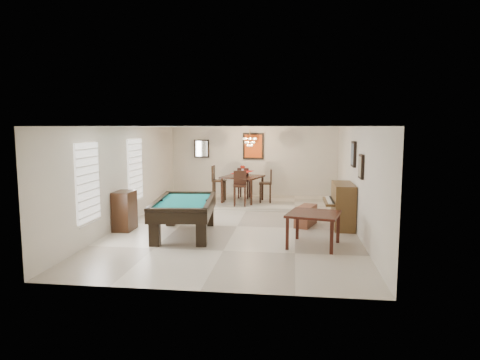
% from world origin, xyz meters
% --- Properties ---
extents(ground_plane, '(6.00, 9.00, 0.02)m').
position_xyz_m(ground_plane, '(0.00, 0.00, -0.01)').
color(ground_plane, beige).
extents(wall_back, '(6.00, 0.04, 2.60)m').
position_xyz_m(wall_back, '(0.00, 4.50, 1.30)').
color(wall_back, silver).
rests_on(wall_back, ground_plane).
extents(wall_front, '(6.00, 0.04, 2.60)m').
position_xyz_m(wall_front, '(0.00, -4.50, 1.30)').
color(wall_front, silver).
rests_on(wall_front, ground_plane).
extents(wall_left, '(0.04, 9.00, 2.60)m').
position_xyz_m(wall_left, '(-3.00, 0.00, 1.30)').
color(wall_left, silver).
rests_on(wall_left, ground_plane).
extents(wall_right, '(0.04, 9.00, 2.60)m').
position_xyz_m(wall_right, '(3.00, 0.00, 1.30)').
color(wall_right, silver).
rests_on(wall_right, ground_plane).
extents(ceiling, '(6.00, 9.00, 0.04)m').
position_xyz_m(ceiling, '(0.00, 0.00, 2.60)').
color(ceiling, white).
rests_on(ceiling, wall_back).
extents(dining_step, '(6.00, 2.50, 0.12)m').
position_xyz_m(dining_step, '(0.00, 3.25, 0.06)').
color(dining_step, beige).
rests_on(dining_step, ground_plane).
extents(window_left_front, '(0.06, 1.00, 1.70)m').
position_xyz_m(window_left_front, '(-2.97, -2.20, 1.40)').
color(window_left_front, white).
rests_on(window_left_front, wall_left).
extents(window_left_rear, '(0.06, 1.00, 1.70)m').
position_xyz_m(window_left_rear, '(-2.97, 0.60, 1.40)').
color(window_left_rear, white).
rests_on(window_left_rear, wall_left).
extents(pool_table, '(1.59, 2.59, 0.82)m').
position_xyz_m(pool_table, '(-1.15, -1.02, 0.41)').
color(pool_table, black).
rests_on(pool_table, ground_plane).
extents(square_table, '(1.29, 1.29, 0.74)m').
position_xyz_m(square_table, '(1.89, -1.65, 0.37)').
color(square_table, black).
rests_on(square_table, ground_plane).
extents(upright_piano, '(0.77, 1.37, 1.14)m').
position_xyz_m(upright_piano, '(2.60, 0.25, 0.57)').
color(upright_piano, brown).
rests_on(upright_piano, ground_plane).
extents(piano_bench, '(0.64, 1.00, 0.52)m').
position_xyz_m(piano_bench, '(1.79, 0.31, 0.26)').
color(piano_bench, brown).
rests_on(piano_bench, ground_plane).
extents(apothecary_chest, '(0.44, 0.66, 0.99)m').
position_xyz_m(apothecary_chest, '(-2.76, -0.75, 0.49)').
color(apothecary_chest, black).
rests_on(apothecary_chest, ground_plane).
extents(dining_table, '(1.46, 1.46, 0.98)m').
position_xyz_m(dining_table, '(-0.22, 3.06, 0.61)').
color(dining_table, black).
rests_on(dining_table, dining_step).
extents(flower_vase, '(0.14, 0.14, 0.24)m').
position_xyz_m(flower_vase, '(-0.22, 3.06, 1.22)').
color(flower_vase, '#9D1D0D').
rests_on(flower_vase, dining_table).
extents(dining_chair_south, '(0.44, 0.44, 1.09)m').
position_xyz_m(dining_chair_south, '(-0.21, 2.28, 0.67)').
color(dining_chair_south, black).
rests_on(dining_chair_south, dining_step).
extents(dining_chair_north, '(0.43, 0.43, 1.07)m').
position_xyz_m(dining_chair_north, '(-0.26, 3.79, 0.65)').
color(dining_chair_north, black).
rests_on(dining_chair_north, dining_step).
extents(dining_chair_west, '(0.45, 0.45, 1.19)m').
position_xyz_m(dining_chair_west, '(-1.00, 3.04, 0.72)').
color(dining_chair_west, black).
rests_on(dining_chair_west, dining_step).
extents(dining_chair_east, '(0.43, 0.43, 1.10)m').
position_xyz_m(dining_chair_east, '(0.54, 3.01, 0.67)').
color(dining_chair_east, black).
rests_on(dining_chair_east, dining_step).
extents(chandelier, '(0.44, 0.44, 0.60)m').
position_xyz_m(chandelier, '(0.00, 3.20, 2.20)').
color(chandelier, '#FFE5B2').
rests_on(chandelier, ceiling).
extents(back_painting, '(0.75, 0.06, 0.95)m').
position_xyz_m(back_painting, '(0.00, 4.46, 1.90)').
color(back_painting, '#D84C14').
rests_on(back_painting, wall_back).
extents(back_mirror, '(0.55, 0.06, 0.65)m').
position_xyz_m(back_mirror, '(-1.90, 4.46, 1.80)').
color(back_mirror, white).
rests_on(back_mirror, wall_back).
extents(right_picture_upper, '(0.06, 0.55, 0.65)m').
position_xyz_m(right_picture_upper, '(2.96, 0.30, 1.90)').
color(right_picture_upper, slate).
rests_on(right_picture_upper, wall_right).
extents(right_picture_lower, '(0.06, 0.45, 0.55)m').
position_xyz_m(right_picture_lower, '(2.96, -1.00, 1.70)').
color(right_picture_lower, gray).
rests_on(right_picture_lower, wall_right).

